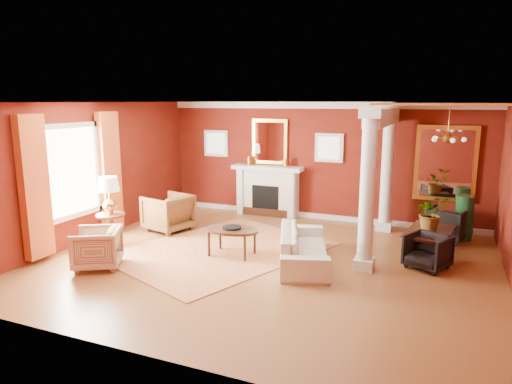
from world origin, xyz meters
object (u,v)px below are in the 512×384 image
at_px(armchair_stripe, 97,246).
at_px(side_table, 109,200).
at_px(sofa, 304,241).
at_px(coffee_table, 232,231).
at_px(armchair_leopard, 168,211).
at_px(dining_table, 431,236).

xyz_separation_m(armchair_stripe, side_table, (-0.60, 1.10, 0.56)).
bearing_deg(armchair_stripe, side_table, 179.42).
distance_m(sofa, coffee_table, 1.40).
distance_m(armchair_leopard, dining_table, 5.61).
xyz_separation_m(sofa, armchair_leopard, (-3.47, 0.84, 0.05)).
height_order(sofa, dining_table, sofa).
bearing_deg(dining_table, sofa, 131.04).
relative_size(armchair_leopard, dining_table, 0.67).
height_order(armchair_leopard, armchair_stripe, armchair_leopard).
xyz_separation_m(sofa, side_table, (-3.92, -0.56, 0.54)).
relative_size(sofa, armchair_leopard, 2.29).
height_order(coffee_table, dining_table, dining_table).
bearing_deg(sofa, armchair_stripe, 98.21).
bearing_deg(armchair_stripe, armchair_leopard, 154.27).
distance_m(sofa, armchair_leopard, 3.57).
height_order(armchair_leopard, dining_table, armchair_leopard).
xyz_separation_m(armchair_leopard, armchair_stripe, (0.16, -2.50, -0.07)).
bearing_deg(side_table, sofa, 8.09).
bearing_deg(dining_table, side_table, 116.23).
distance_m(armchair_leopard, armchair_stripe, 2.50).
bearing_deg(armchair_leopard, coffee_table, 79.51).
bearing_deg(coffee_table, armchair_stripe, -141.95).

